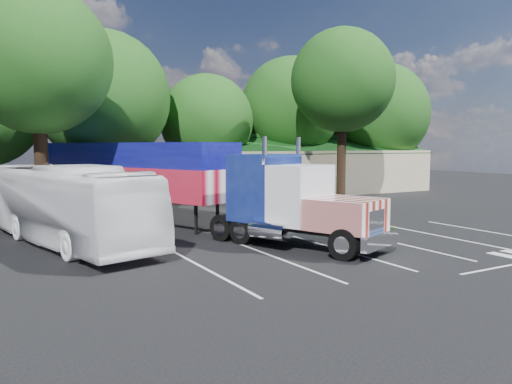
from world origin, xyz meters
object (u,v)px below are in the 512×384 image
bicycle (317,214)px  silver_sedan (309,189)px  semi_truck (167,177)px  woman (344,210)px  tour_bus (67,205)px

bicycle → silver_sedan: silver_sedan is taller
semi_truck → silver_sedan: (16.38, 9.60, -2.09)m
woman → bicycle: bearing=3.6°
bicycle → tour_bus: 13.72m
woman → tour_bus: size_ratio=0.13×
woman → bicycle: 1.71m
semi_truck → woman: (8.88, -4.39, -1.92)m
bicycle → woman: bearing=-67.9°
bicycle → tour_bus: tour_bus is taller
silver_sedan → tour_bus: bearing=120.1°
semi_truck → silver_sedan: size_ratio=5.63×
woman → tour_bus: (-14.50, 1.87, 0.98)m
woman → silver_sedan: bearing=-54.8°
bicycle → tour_bus: bearing=170.1°
bicycle → silver_sedan: 15.06m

